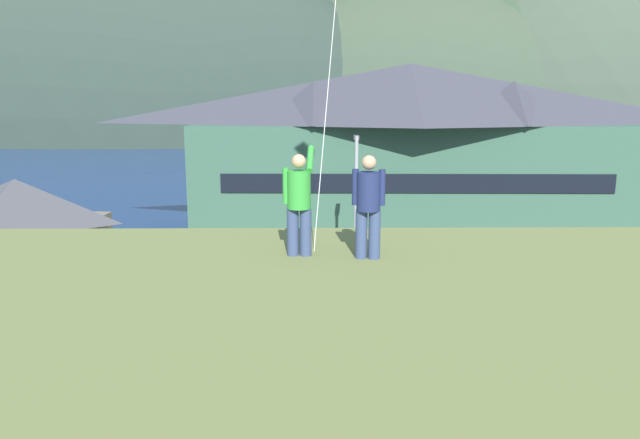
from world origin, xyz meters
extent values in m
plane|color=#66604C|center=(0.00, 0.00, 0.00)|extent=(600.00, 600.00, 0.00)
cube|color=slate|center=(0.00, 5.00, 0.05)|extent=(40.00, 20.00, 0.10)
cube|color=navy|center=(0.00, 60.00, 0.01)|extent=(360.00, 84.00, 0.03)
ellipsoid|color=#2D3D33|center=(-36.18, 110.30, 0.00)|extent=(119.52, 50.62, 75.41)
ellipsoid|color=#3D4C38|center=(22.20, 113.62, 0.00)|extent=(91.19, 44.56, 61.22)
ellipsoid|color=#334733|center=(37.76, 121.86, 0.00)|extent=(123.70, 55.84, 64.58)
ellipsoid|color=#42513D|center=(71.13, 117.87, 0.00)|extent=(102.73, 56.02, 77.34)
cube|color=#38604C|center=(7.06, 20.73, 3.59)|extent=(26.79, 8.81, 7.17)
cube|color=black|center=(6.95, 16.63, 3.95)|extent=(22.59, 0.68, 1.10)
pyramid|color=#3D3D47|center=(7.06, 20.73, 9.00)|extent=(28.40, 9.67, 3.65)
pyramid|color=#3D3D47|center=(1.04, 19.47, 8.47)|extent=(4.58, 4.58, 2.56)
pyramid|color=#3D3D47|center=(13.00, 19.15, 8.47)|extent=(4.58, 4.58, 2.56)
cube|color=#756B5B|center=(-11.64, 7.78, 1.78)|extent=(6.36, 5.78, 3.56)
pyramid|color=#47474C|center=(-11.64, 7.78, 4.50)|extent=(6.88, 6.35, 1.88)
cube|color=#70604C|center=(-1.22, 31.45, 0.35)|extent=(3.20, 11.33, 0.70)
cube|color=#A8A399|center=(-4.78, 34.82, 0.45)|extent=(3.18, 7.78, 0.90)
cube|color=#B7B2A8|center=(-4.78, 34.82, 0.98)|extent=(3.09, 7.55, 0.16)
cube|color=silver|center=(-4.72, 34.26, 1.61)|extent=(1.92, 2.43, 1.10)
cube|color=#23564C|center=(2.36, 29.69, 0.45)|extent=(2.99, 7.80, 0.90)
cube|color=#33665B|center=(2.36, 29.69, 0.98)|extent=(2.90, 7.57, 0.16)
cube|color=silver|center=(2.32, 29.11, 1.61)|extent=(1.87, 2.41, 1.10)
cube|color=black|center=(-2.83, 0.05, 0.82)|extent=(4.33, 2.12, 0.80)
cube|color=black|center=(-2.68, 0.03, 1.57)|extent=(2.22, 1.76, 0.70)
cube|color=black|center=(-2.68, 0.03, 1.54)|extent=(2.26, 1.79, 0.32)
cylinder|color=black|center=(-4.12, 1.07, 0.42)|extent=(0.66, 0.27, 0.64)
cylinder|color=black|center=(-4.26, -0.76, 0.42)|extent=(0.66, 0.27, 0.64)
cylinder|color=black|center=(-1.40, 0.86, 0.42)|extent=(0.66, 0.27, 0.64)
cylinder|color=black|center=(-1.54, -0.97, 0.42)|extent=(0.66, 0.27, 0.64)
cube|color=#236633|center=(8.52, 6.78, 0.82)|extent=(4.35, 2.19, 0.80)
cube|color=#1E562B|center=(8.67, 6.79, 1.57)|extent=(2.24, 1.79, 0.70)
cube|color=black|center=(8.67, 6.79, 1.54)|extent=(2.29, 1.83, 0.32)
cylinder|color=black|center=(7.08, 7.57, 0.42)|extent=(0.66, 0.28, 0.64)
cylinder|color=black|center=(7.25, 5.74, 0.42)|extent=(0.66, 0.28, 0.64)
cylinder|color=black|center=(9.79, 7.82, 0.42)|extent=(0.66, 0.28, 0.64)
cylinder|color=black|center=(9.97, 5.99, 0.42)|extent=(0.66, 0.28, 0.64)
cube|color=#B28923|center=(-4.23, 6.60, 0.82)|extent=(4.24, 1.89, 0.80)
cube|color=olive|center=(-4.08, 6.60, 1.57)|extent=(2.13, 1.64, 0.70)
cube|color=black|center=(-4.08, 6.60, 1.54)|extent=(2.18, 1.68, 0.32)
cylinder|color=black|center=(-5.61, 7.49, 0.42)|extent=(0.64, 0.23, 0.64)
cylinder|color=black|center=(-5.57, 5.65, 0.42)|extent=(0.64, 0.23, 0.64)
cylinder|color=black|center=(-2.88, 7.54, 0.42)|extent=(0.64, 0.23, 0.64)
cylinder|color=black|center=(-2.84, 5.71, 0.42)|extent=(0.64, 0.23, 0.64)
cylinder|color=black|center=(14.64, 8.57, 0.42)|extent=(0.65, 0.24, 0.64)
cylinder|color=black|center=(14.59, 6.73, 0.42)|extent=(0.65, 0.24, 0.64)
cylinder|color=black|center=(-8.00, -1.24, 0.42)|extent=(0.64, 0.22, 0.64)
cylinder|color=black|center=(-7.99, 0.59, 0.42)|extent=(0.64, 0.22, 0.64)
cube|color=#B28923|center=(5.79, -0.14, 0.82)|extent=(4.24, 1.89, 0.80)
cube|color=olive|center=(5.94, -0.14, 1.57)|extent=(2.13, 1.64, 0.70)
cube|color=black|center=(5.94, -0.14, 1.54)|extent=(2.18, 1.68, 0.32)
cylinder|color=black|center=(4.40, 0.75, 0.42)|extent=(0.64, 0.23, 0.64)
cylinder|color=black|center=(4.44, -1.09, 0.42)|extent=(0.64, 0.23, 0.64)
cylinder|color=black|center=(7.13, 0.81, 0.42)|extent=(0.64, 0.23, 0.64)
cylinder|color=black|center=(7.17, -1.03, 0.42)|extent=(0.64, 0.23, 0.64)
cube|color=navy|center=(2.69, 7.45, 0.82)|extent=(4.28, 1.99, 0.80)
cube|color=navy|center=(2.54, 7.44, 1.57)|extent=(2.17, 1.70, 0.70)
cube|color=black|center=(2.54, 7.44, 1.54)|extent=(2.22, 1.73, 0.32)
cylinder|color=black|center=(4.10, 6.60, 0.42)|extent=(0.65, 0.25, 0.64)
cylinder|color=black|center=(4.02, 8.43, 0.42)|extent=(0.65, 0.25, 0.64)
cylinder|color=black|center=(1.37, 6.47, 0.42)|extent=(0.65, 0.25, 0.64)
cylinder|color=black|center=(1.29, 8.30, 0.42)|extent=(0.65, 0.25, 0.64)
cylinder|color=#ADADB2|center=(3.00, 10.50, 3.58)|extent=(0.16, 0.16, 6.95)
cube|color=#4C4C51|center=(3.00, 10.85, 6.95)|extent=(0.24, 0.70, 0.20)
cylinder|color=#384770|center=(0.59, -7.76, 6.61)|extent=(0.20, 0.20, 0.82)
cylinder|color=#384770|center=(0.80, -7.77, 6.61)|extent=(0.20, 0.20, 0.82)
cylinder|color=green|center=(0.69, -7.76, 7.34)|extent=(0.40, 0.40, 0.64)
sphere|color=tan|center=(0.69, -7.76, 7.82)|extent=(0.24, 0.24, 0.24)
cylinder|color=green|center=(0.89, -7.59, 7.84)|extent=(0.14, 0.56, 0.43)
cylinder|color=green|center=(0.48, -7.75, 7.41)|extent=(0.11, 0.11, 0.60)
cylinder|color=#384770|center=(1.74, -7.95, 6.61)|extent=(0.20, 0.20, 0.82)
cylinder|color=#384770|center=(1.96, -7.98, 6.61)|extent=(0.20, 0.20, 0.82)
cylinder|color=navy|center=(1.85, -7.97, 7.34)|extent=(0.40, 0.40, 0.64)
sphere|color=tan|center=(1.85, -7.97, 7.82)|extent=(0.24, 0.24, 0.24)
cylinder|color=navy|center=(1.63, -7.93, 7.41)|extent=(0.11, 0.11, 0.60)
cylinder|color=navy|center=(2.07, -8.00, 7.41)|extent=(0.11, 0.11, 0.60)
camera|label=1|loc=(0.91, -17.93, 8.90)|focal=34.29mm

